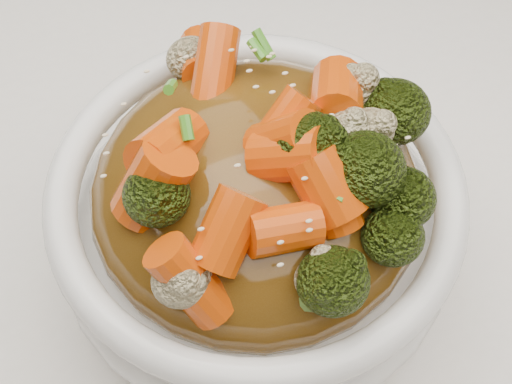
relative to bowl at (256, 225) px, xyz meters
name	(u,v)px	position (x,y,z in m)	size (l,w,h in m)	color
tablecloth	(287,208)	(0.03, 0.04, -0.06)	(1.20, 0.80, 0.04)	white
bowl	(256,225)	(0.00, 0.00, 0.00)	(0.21, 0.21, 0.08)	white
sauce_base	(256,195)	(0.00, 0.00, 0.03)	(0.17, 0.17, 0.09)	#55360E
carrots	(256,119)	(0.00, 0.00, 0.09)	(0.17, 0.17, 0.05)	#D34706
broccoli	(256,120)	(0.00, 0.00, 0.09)	(0.17, 0.17, 0.04)	black
cauliflower	(256,123)	(0.00, 0.00, 0.09)	(0.17, 0.17, 0.03)	#C3B585
scallions	(256,117)	(0.00, 0.00, 0.09)	(0.13, 0.13, 0.02)	#3F8A20
sesame_seeds	(256,117)	(0.00, 0.00, 0.09)	(0.15, 0.15, 0.01)	beige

